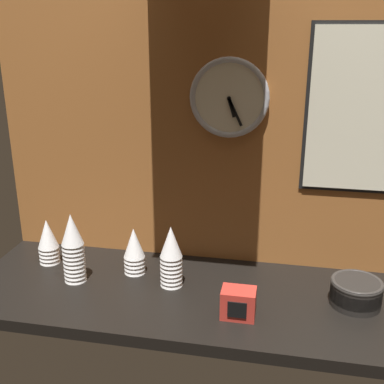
# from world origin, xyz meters

# --- Properties ---
(ground_plane) EXTENTS (1.60, 0.56, 0.04)m
(ground_plane) POSITION_xyz_m (0.00, 0.00, -0.02)
(ground_plane) COLOR black
(wall_tiled_back) EXTENTS (1.60, 0.03, 1.05)m
(wall_tiled_back) POSITION_xyz_m (0.00, 0.27, 0.53)
(wall_tiled_back) COLOR #A3602D
(wall_tiled_back) RESTS_ON ground_plane
(cup_stack_center) EXTENTS (0.08, 0.08, 0.22)m
(cup_stack_center) POSITION_xyz_m (-0.11, 0.02, 0.11)
(cup_stack_center) COLOR white
(cup_stack_center) RESTS_ON ground_plane
(cup_stack_left) EXTENTS (0.08, 0.08, 0.25)m
(cup_stack_left) POSITION_xyz_m (-0.45, -0.01, 0.12)
(cup_stack_left) COLOR white
(cup_stack_left) RESTS_ON ground_plane
(cup_stack_center_left) EXTENTS (0.08, 0.08, 0.17)m
(cup_stack_center_left) POSITION_xyz_m (-0.26, 0.08, 0.09)
(cup_stack_center_left) COLOR white
(cup_stack_center_left) RESTS_ON ground_plane
(cup_stack_far_left) EXTENTS (0.08, 0.08, 0.17)m
(cup_stack_far_left) POSITION_xyz_m (-0.60, 0.10, 0.09)
(cup_stack_far_left) COLOR white
(cup_stack_far_left) RESTS_ON ground_plane
(bowl_stack_far_right) EXTENTS (0.16, 0.16, 0.08)m
(bowl_stack_far_right) POSITION_xyz_m (0.49, 0.02, 0.05)
(bowl_stack_far_right) COLOR black
(bowl_stack_far_right) RESTS_ON ground_plane
(wall_clock) EXTENTS (0.27, 0.03, 0.27)m
(wall_clock) POSITION_xyz_m (0.04, 0.23, 0.61)
(wall_clock) COLOR beige
(menu_board) EXTENTS (0.36, 0.01, 0.55)m
(menu_board) POSITION_xyz_m (0.48, 0.24, 0.58)
(menu_board) COLOR black
(napkin_dispenser) EXTENTS (0.10, 0.08, 0.09)m
(napkin_dispenser) POSITION_xyz_m (0.13, -0.12, 0.05)
(napkin_dispenser) COLOR red
(napkin_dispenser) RESTS_ON ground_plane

